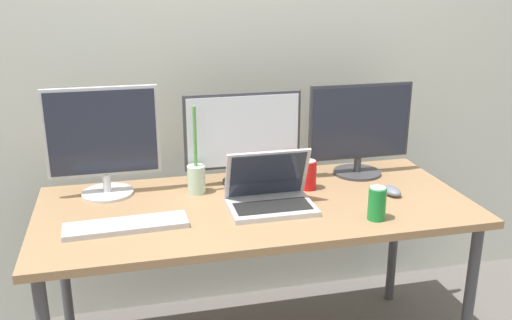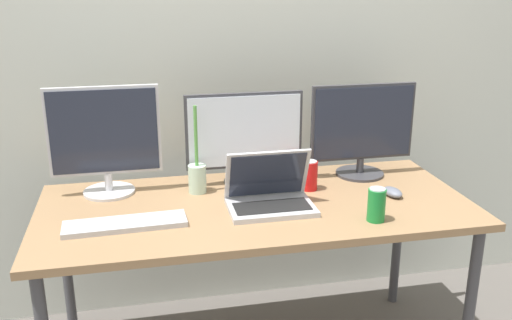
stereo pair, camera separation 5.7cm
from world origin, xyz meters
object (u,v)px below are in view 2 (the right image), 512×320
(monitor_center, at_px, (245,136))
(mouse_by_keyboard, at_px, (393,192))
(monitor_left, at_px, (105,139))
(soda_can_by_laptop, at_px, (376,205))
(laptop_silver, at_px, (270,195))
(keyboard_main, at_px, (125,224))
(monitor_right, at_px, (362,129))
(bamboo_vase, at_px, (197,176))
(work_desk, at_px, (256,217))
(soda_can_near_keyboard, at_px, (310,175))

(monitor_center, distance_m, mouse_by_keyboard, 0.65)
(monitor_left, height_order, soda_can_by_laptop, monitor_left)
(laptop_silver, relative_size, soda_can_by_laptop, 2.60)
(mouse_by_keyboard, height_order, soda_can_by_laptop, soda_can_by_laptop)
(keyboard_main, bearing_deg, mouse_by_keyboard, 1.59)
(keyboard_main, distance_m, soda_can_by_laptop, 0.91)
(monitor_right, distance_m, bamboo_vase, 0.75)
(work_desk, distance_m, monitor_left, 0.68)
(monitor_right, bearing_deg, keyboard_main, -161.59)
(monitor_left, height_order, soda_can_near_keyboard, monitor_left)
(monitor_right, bearing_deg, laptop_silver, -149.95)
(monitor_center, relative_size, mouse_by_keyboard, 4.89)
(keyboard_main, bearing_deg, work_desk, 10.55)
(monitor_center, bearing_deg, monitor_left, -179.94)
(bamboo_vase, bearing_deg, monitor_left, 169.36)
(monitor_left, xyz_separation_m, soda_can_by_laptop, (0.97, -0.49, -0.17))
(monitor_center, xyz_separation_m, soda_can_near_keyboard, (0.25, -0.13, -0.15))
(monitor_center, bearing_deg, soda_can_by_laptop, -50.94)
(soda_can_near_keyboard, bearing_deg, mouse_by_keyboard, -24.99)
(monitor_left, height_order, monitor_right, monitor_left)
(keyboard_main, height_order, mouse_by_keyboard, mouse_by_keyboard)
(laptop_silver, xyz_separation_m, keyboard_main, (-0.55, -0.06, -0.04))
(soda_can_by_laptop, height_order, bamboo_vase, bamboo_vase)
(monitor_right, bearing_deg, mouse_by_keyboard, -83.04)
(keyboard_main, bearing_deg, monitor_left, 98.47)
(monitor_center, xyz_separation_m, keyboard_main, (-0.50, -0.35, -0.20))
(laptop_silver, bearing_deg, monitor_right, 30.05)
(monitor_right, height_order, soda_can_by_laptop, monitor_right)
(monitor_right, xyz_separation_m, mouse_by_keyboard, (0.03, -0.27, -0.20))
(mouse_by_keyboard, bearing_deg, monitor_right, 85.90)
(laptop_silver, height_order, soda_can_by_laptop, laptop_silver)
(monitor_center, relative_size, laptop_silver, 1.52)
(monitor_center, height_order, bamboo_vase, monitor_center)
(laptop_silver, bearing_deg, work_desk, 129.33)
(laptop_silver, bearing_deg, monitor_center, 98.28)
(mouse_by_keyboard, bearing_deg, soda_can_near_keyboard, 143.95)
(monitor_left, distance_m, bamboo_vase, 0.40)
(keyboard_main, bearing_deg, bamboo_vase, 41.70)
(monitor_center, height_order, keyboard_main, monitor_center)
(monitor_left, relative_size, laptop_silver, 1.36)
(keyboard_main, bearing_deg, soda_can_by_laptop, -10.93)
(monitor_left, bearing_deg, soda_can_near_keyboard, -9.22)
(keyboard_main, relative_size, mouse_by_keyboard, 4.27)
(soda_can_by_laptop, bearing_deg, monitor_center, 129.06)
(monitor_right, distance_m, keyboard_main, 1.11)
(keyboard_main, relative_size, bamboo_vase, 1.19)
(bamboo_vase, bearing_deg, mouse_by_keyboard, -15.23)
(monitor_left, relative_size, soda_can_near_keyboard, 3.54)
(keyboard_main, distance_m, mouse_by_keyboard, 1.07)
(laptop_silver, relative_size, keyboard_main, 0.75)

